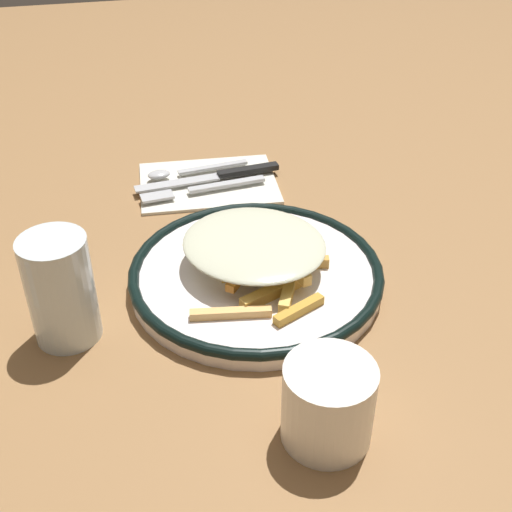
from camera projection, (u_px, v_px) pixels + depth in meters
The scene contains 9 objects.
ground_plane at pixel (256, 283), 0.76m from camera, with size 2.60×2.60×0.00m, color olive.
plate at pixel (256, 274), 0.75m from camera, with size 0.29×0.29×0.02m.
fries_heap at pixel (260, 249), 0.74m from camera, with size 0.22×0.22×0.04m.
napkin at pixel (208, 182), 0.95m from camera, with size 0.14×0.19×0.01m, color silver.
fork at pixel (203, 188), 0.92m from camera, with size 0.03×0.18×0.01m.
knife at pixel (221, 175), 0.95m from camera, with size 0.04×0.21×0.01m.
spoon at pixel (181, 172), 0.96m from camera, with size 0.03×0.15×0.01m.
water_glass at pixel (61, 290), 0.66m from camera, with size 0.07×0.07×0.12m, color silver.
coffee_mug at pixel (327, 402), 0.56m from camera, with size 0.10×0.08×0.08m.
Camera 1 is at (-0.59, 0.14, 0.46)m, focal length 46.69 mm.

